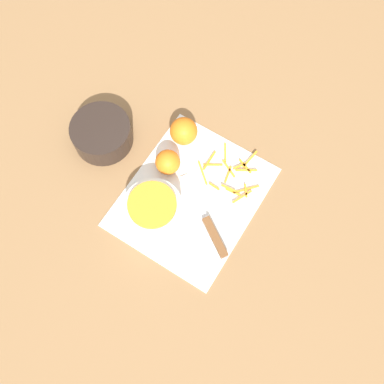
{
  "coord_description": "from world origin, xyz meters",
  "views": [
    {
      "loc": [
        -0.35,
        -0.22,
        1.1
      ],
      "look_at": [
        0.0,
        0.0,
        0.04
      ],
      "focal_mm": 42.0,
      "sensor_mm": 36.0,
      "label": 1
    }
  ],
  "objects_px": {
    "bowl_dark": "(102,134)",
    "knife": "(211,229)",
    "orange_left": "(168,162)",
    "bowl_speckled": "(153,210)",
    "orange_right": "(184,131)"
  },
  "relations": [
    {
      "from": "orange_left",
      "to": "bowl_dark",
      "type": "bearing_deg",
      "value": 96.32
    },
    {
      "from": "bowl_dark",
      "to": "knife",
      "type": "distance_m",
      "value": 0.39
    },
    {
      "from": "bowl_dark",
      "to": "knife",
      "type": "height_order",
      "value": "bowl_dark"
    },
    {
      "from": "bowl_dark",
      "to": "bowl_speckled",
      "type": "bearing_deg",
      "value": -114.38
    },
    {
      "from": "bowl_speckled",
      "to": "knife",
      "type": "distance_m",
      "value": 0.15
    },
    {
      "from": "bowl_dark",
      "to": "orange_left",
      "type": "xyz_separation_m",
      "value": [
        0.02,
        -0.2,
        0.0
      ]
    },
    {
      "from": "orange_left",
      "to": "orange_right",
      "type": "bearing_deg",
      "value": 7.48
    },
    {
      "from": "orange_left",
      "to": "orange_right",
      "type": "relative_size",
      "value": 0.88
    },
    {
      "from": "knife",
      "to": "orange_left",
      "type": "relative_size",
      "value": 3.26
    },
    {
      "from": "orange_right",
      "to": "bowl_dark",
      "type": "bearing_deg",
      "value": 122.83
    },
    {
      "from": "bowl_speckled",
      "to": "bowl_dark",
      "type": "bearing_deg",
      "value": 65.62
    },
    {
      "from": "orange_left",
      "to": "orange_right",
      "type": "height_order",
      "value": "orange_right"
    },
    {
      "from": "knife",
      "to": "orange_right",
      "type": "distance_m",
      "value": 0.27
    },
    {
      "from": "bowl_speckled",
      "to": "bowl_dark",
      "type": "xyz_separation_m",
      "value": [
        0.11,
        0.24,
        -0.01
      ]
    },
    {
      "from": "orange_left",
      "to": "knife",
      "type": "bearing_deg",
      "value": -115.35
    }
  ]
}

